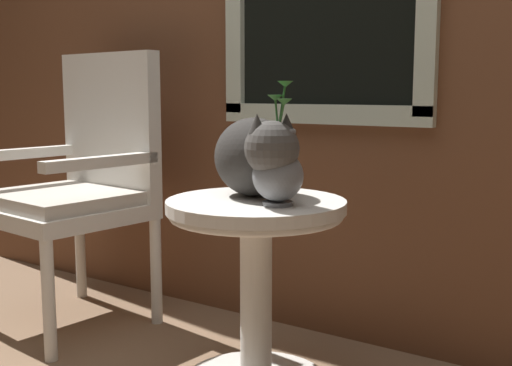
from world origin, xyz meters
TOP-DOWN VIEW (x-y plane):
  - wicker_side_table at (0.09, 0.19)m, footprint 0.53×0.53m
  - wicker_chair at (-0.83, 0.32)m, footprint 0.60×0.57m
  - cat at (0.06, 0.23)m, footprint 0.48×0.42m
  - pewter_vase_with_ivy at (0.19, 0.14)m, footprint 0.14×0.14m

SIDE VIEW (x-z plane):
  - wicker_side_table at x=0.09m, z-range 0.10..0.69m
  - wicker_chair at x=-0.83m, z-range 0.04..1.10m
  - pewter_vase_with_ivy at x=0.19m, z-range 0.52..0.87m
  - cat at x=0.06m, z-range 0.59..0.85m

